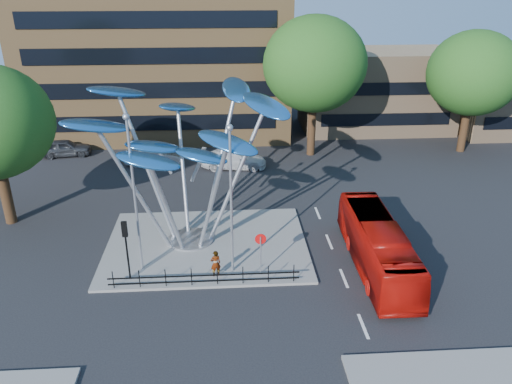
{
  "coord_description": "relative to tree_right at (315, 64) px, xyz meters",
  "views": [
    {
      "loc": [
        0.25,
        -20.43,
        15.21
      ],
      "look_at": [
        1.85,
        4.0,
        4.37
      ],
      "focal_mm": 35.0,
      "sensor_mm": 36.0,
      "label": 1
    }
  ],
  "objects": [
    {
      "name": "no_entry_sign_island",
      "position": [
        -6.0,
        -19.48,
        -6.22
      ],
      "size": [
        0.6,
        0.1,
        2.45
      ],
      "color": "#9EA0A5",
      "rests_on": "traffic_island"
    },
    {
      "name": "low_building_near",
      "position": [
        8.0,
        8.0,
        -4.04
      ],
      "size": [
        15.0,
        8.0,
        8.0
      ],
      "primitive_type": "cube",
      "color": "tan",
      "rests_on": "ground"
    },
    {
      "name": "traffic_light_island",
      "position": [
        -13.0,
        -19.5,
        -5.42
      ],
      "size": [
        0.28,
        0.18,
        3.42
      ],
      "color": "black",
      "rests_on": "traffic_island"
    },
    {
      "name": "parked_car_mid",
      "position": [
        -13.89,
        -1.68,
        -7.25
      ],
      "size": [
        4.76,
        1.68,
        1.56
      ],
      "primitive_type": "imported",
      "rotation": [
        0.0,
        0.0,
        1.58
      ],
      "color": "#9B9DA2",
      "rests_on": "ground"
    },
    {
      "name": "tree_far",
      "position": [
        14.0,
        0.0,
        -0.93
      ],
      "size": [
        8.0,
        8.0,
        10.81
      ],
      "color": "black",
      "rests_on": "ground"
    },
    {
      "name": "tree_right",
      "position": [
        0.0,
        0.0,
        0.0
      ],
      "size": [
        8.8,
        8.8,
        12.11
      ],
      "color": "black",
      "rests_on": "ground"
    },
    {
      "name": "pedestrian_railing_front",
      "position": [
        -9.0,
        -20.3,
        -7.48
      ],
      "size": [
        10.0,
        0.06,
        1.0
      ],
      "color": "black",
      "rests_on": "traffic_island"
    },
    {
      "name": "parked_car_right",
      "position": [
        -7.04,
        -2.9,
        -7.25
      ],
      "size": [
        5.59,
        2.58,
        1.58
      ],
      "primitive_type": "imported",
      "rotation": [
        0.0,
        0.0,
        1.5
      ],
      "color": "silver",
      "rests_on": "ground"
    },
    {
      "name": "pedestrian",
      "position": [
        -8.41,
        -19.5,
        -7.12
      ],
      "size": [
        0.63,
        0.5,
        1.53
      ],
      "primitive_type": "imported",
      "rotation": [
        0.0,
        0.0,
        3.42
      ],
      "color": "gray",
      "rests_on": "traffic_island"
    },
    {
      "name": "leaf_sculpture",
      "position": [
        -10.07,
        -15.32,
        -1.16
      ],
      "size": [
        12.72,
        9.54,
        9.51
      ],
      "color": "#9EA0A5",
      "rests_on": "traffic_island"
    },
    {
      "name": "traffic_island",
      "position": [
        -9.0,
        -16.0,
        -7.96
      ],
      "size": [
        12.0,
        9.0,
        0.15
      ],
      "primitive_type": "cube",
      "color": "slate",
      "rests_on": "ground"
    },
    {
      "name": "ground",
      "position": [
        -8.0,
        -22.0,
        -8.04
      ],
      "size": [
        120.0,
        120.0,
        0.0
      ],
      "primitive_type": "plane",
      "color": "black",
      "rests_on": "ground"
    },
    {
      "name": "street_lamp_left",
      "position": [
        -12.5,
        -18.5,
        -2.68
      ],
      "size": [
        0.36,
        0.36,
        8.8
      ],
      "color": "#9EA0A5",
      "rests_on": "traffic_island"
    },
    {
      "name": "parked_car_left",
      "position": [
        -22.06,
        1.0,
        -7.28
      ],
      "size": [
        4.66,
        2.37,
        1.52
      ],
      "primitive_type": "imported",
      "rotation": [
        0.0,
        0.0,
        1.7
      ],
      "color": "#3B3D42",
      "rests_on": "ground"
    },
    {
      "name": "street_lamp_right",
      "position": [
        -7.5,
        -19.0,
        -2.94
      ],
      "size": [
        0.36,
        0.36,
        8.3
      ],
      "color": "#9EA0A5",
      "rests_on": "traffic_island"
    },
    {
      "name": "red_bus",
      "position": [
        0.5,
        -18.96,
        -6.65
      ],
      "size": [
        2.48,
        9.96,
        2.76
      ],
      "primitive_type": "imported",
      "rotation": [
        0.0,
        0.0,
        -0.02
      ],
      "color": "#B30E08",
      "rests_on": "ground"
    }
  ]
}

